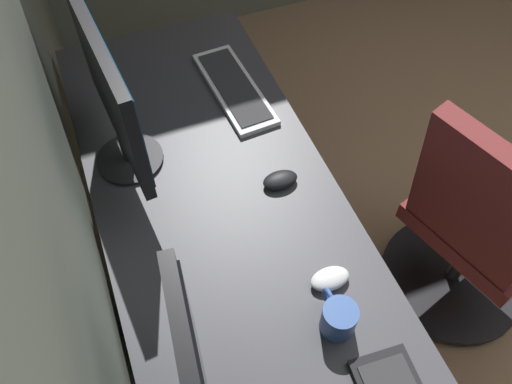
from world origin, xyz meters
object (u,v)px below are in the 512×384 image
at_px(keyboard_spare, 234,88).
at_px(coffee_mug, 338,318).
at_px(office_chair, 474,233).
at_px(mouse_spare, 330,279).
at_px(monitor_primary, 112,96).
at_px(drawer_pedestal, 245,335).
at_px(mouse_main, 280,180).

height_order(keyboard_spare, coffee_mug, coffee_mug).
bearing_deg(office_chair, coffee_mug, 107.85).
xyz_separation_m(mouse_spare, coffee_mug, (-0.11, 0.04, 0.03)).
distance_m(monitor_primary, coffee_mug, 0.80).
bearing_deg(monitor_primary, mouse_spare, -146.83).
relative_size(drawer_pedestal, keyboard_spare, 1.62).
xyz_separation_m(monitor_primary, coffee_mug, (-0.69, -0.34, -0.22)).
height_order(drawer_pedestal, mouse_spare, mouse_spare).
xyz_separation_m(monitor_primary, keyboard_spare, (0.18, -0.39, -0.25)).
height_order(keyboard_spare, mouse_main, mouse_main).
bearing_deg(drawer_pedestal, office_chair, -88.89).
distance_m(keyboard_spare, coffee_mug, 0.87).
distance_m(mouse_spare, coffee_mug, 0.12).
bearing_deg(coffee_mug, monitor_primary, 26.40).
distance_m(monitor_primary, mouse_spare, 0.74).
distance_m(keyboard_spare, mouse_spare, 0.76).
relative_size(keyboard_spare, coffee_mug, 3.43).
relative_size(drawer_pedestal, monitor_primary, 1.38).
xyz_separation_m(mouse_main, mouse_spare, (-0.34, 0.00, 0.00)).
bearing_deg(office_chair, drawer_pedestal, 91.11).
xyz_separation_m(drawer_pedestal, monitor_primary, (0.50, 0.17, 0.64)).
relative_size(keyboard_spare, mouse_main, 4.12).
xyz_separation_m(mouse_main, coffee_mug, (-0.45, 0.04, 0.03)).
distance_m(monitor_primary, keyboard_spare, 0.50).
bearing_deg(drawer_pedestal, keyboard_spare, -18.11).
distance_m(drawer_pedestal, office_chair, 0.83).
distance_m(monitor_primary, office_chair, 1.23).
relative_size(mouse_main, office_chair, 0.11).
xyz_separation_m(keyboard_spare, mouse_spare, (-0.76, 0.01, 0.01)).
height_order(coffee_mug, office_chair, office_chair).
bearing_deg(coffee_mug, mouse_main, -5.19).
distance_m(drawer_pedestal, coffee_mug, 0.50).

